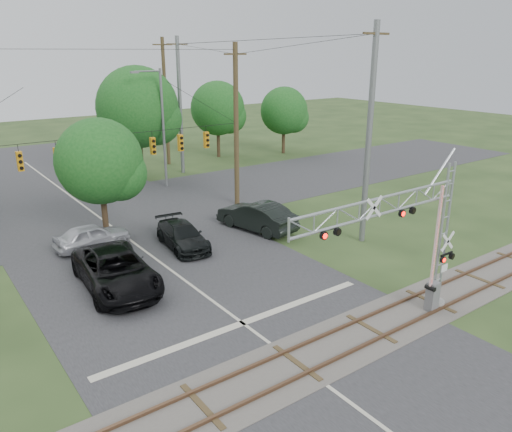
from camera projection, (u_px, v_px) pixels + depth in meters
ground at (335, 392)px, 16.74m from camera, size 160.00×160.00×0.00m
road_main at (190, 285)px, 24.41m from camera, size 14.00×90.00×0.02m
road_cross at (94, 213)px, 35.16m from camera, size 90.00×12.00×0.02m
railroad_track at (297, 363)px, 18.27m from camera, size 90.00×3.20×0.17m
crossing_gantry at (406, 235)px, 19.63m from camera, size 9.15×0.84×6.57m
traffic_signal_span at (120, 141)px, 30.81m from camera, size 19.34×0.36×11.50m
pickup_black at (116, 270)px, 23.87m from camera, size 3.55×6.79×1.82m
car_dark at (183, 236)px, 28.92m from camera, size 2.57×5.09×1.42m
sedan_silver at (92, 236)px, 28.82m from camera, size 4.41×2.05×1.46m
suv_dark at (257, 216)px, 31.74m from camera, size 3.01×5.80×1.82m
streetlight at (161, 122)px, 40.47m from camera, size 2.57×0.27×9.62m
utility_poles at (132, 124)px, 34.52m from camera, size 24.18×26.66×12.48m
treeline at (23, 122)px, 39.24m from camera, size 54.40×27.33×9.82m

